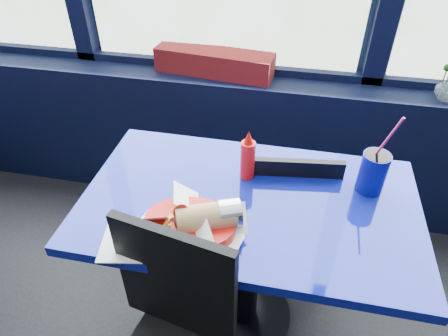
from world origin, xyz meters
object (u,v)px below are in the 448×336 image
food_basket (192,224)px  chair_near_back (294,209)px  near_table (247,234)px  planter_box (214,62)px  soda_cup (373,172)px  ketchup_bottle (248,157)px

food_basket → chair_near_back: bearing=58.2°
near_table → planter_box: 0.99m
near_table → soda_cup: bearing=19.2°
near_table → planter_box: planter_box is taller
food_basket → ketchup_bottle: ketchup_bottle is taller
chair_near_back → soda_cup: size_ratio=2.49×
food_basket → planter_box: bearing=102.0°
chair_near_back → planter_box: 0.88m
near_table → ketchup_bottle: bearing=102.8°
food_basket → soda_cup: (0.58, 0.34, 0.04)m
soda_cup → chair_near_back: bearing=152.6°
planter_box → soda_cup: soda_cup is taller
food_basket → ketchup_bottle: size_ratio=1.60×
chair_near_back → food_basket: food_basket is taller
chair_near_back → planter_box: size_ratio=1.32×
ketchup_bottle → soda_cup: soda_cup is taller
near_table → food_basket: size_ratio=3.66×
chair_near_back → soda_cup: bearing=145.0°
planter_box → ketchup_bottle: bearing=-61.5°
planter_box → soda_cup: 1.05m
near_table → ketchup_bottle: size_ratio=5.85×
chair_near_back → planter_box: planter_box is taller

